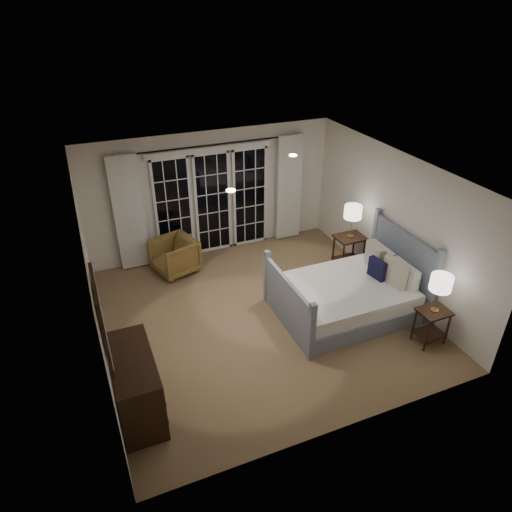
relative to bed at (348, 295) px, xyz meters
name	(u,v)px	position (x,y,z in m)	size (l,w,h in m)	color
floor	(260,315)	(-1.42, 0.44, -0.33)	(5.00, 5.00, 0.00)	#866548
ceiling	(261,174)	(-1.42, 0.44, 2.17)	(5.00, 5.00, 0.00)	white
wall_left	(93,285)	(-3.92, 0.44, 0.92)	(0.02, 5.00, 2.50)	silver
wall_right	(394,223)	(1.08, 0.44, 0.92)	(0.02, 5.00, 2.50)	silver
wall_back	(212,193)	(-1.42, 2.94, 0.92)	(5.00, 0.02, 2.50)	silver
wall_front	(349,353)	(-1.42, -2.06, 0.92)	(5.00, 0.02, 2.50)	silver
french_doors	(213,202)	(-1.42, 2.90, 0.76)	(2.50, 0.04, 2.20)	black
curtain_rod	(211,145)	(-1.42, 2.84, 1.92)	(0.03, 0.03, 3.50)	black
curtain_left	(129,214)	(-3.07, 2.82, 0.82)	(0.55, 0.10, 2.25)	silver
curtain_right	(289,188)	(0.23, 2.82, 0.82)	(0.55, 0.10, 2.25)	silver
downlight_a	(293,155)	(-0.62, 1.04, 2.16)	(0.12, 0.12, 0.01)	white
downlight_b	(231,190)	(-2.02, 0.04, 2.16)	(0.12, 0.12, 0.01)	white
bed	(348,295)	(0.00, 0.00, 0.00)	(2.22, 1.59, 1.29)	gray
nightstand_left	(432,322)	(0.73, -1.17, 0.07)	(0.46, 0.37, 0.60)	black
nightstand_right	(349,247)	(0.74, 1.17, 0.14)	(0.55, 0.44, 0.71)	black
lamp_left	(441,283)	(0.73, -1.17, 0.76)	(0.32, 0.32, 0.61)	#B08146
lamp_right	(353,212)	(0.74, 1.17, 0.89)	(0.33, 0.33, 0.63)	#B08146
armchair	(175,256)	(-2.39, 2.35, 0.02)	(0.74, 0.76, 0.69)	brown
dresser	(136,385)	(-3.65, -0.80, 0.11)	(0.53, 1.24, 0.88)	black
mirror	(101,319)	(-3.88, -0.80, 1.22)	(0.05, 0.85, 1.00)	black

